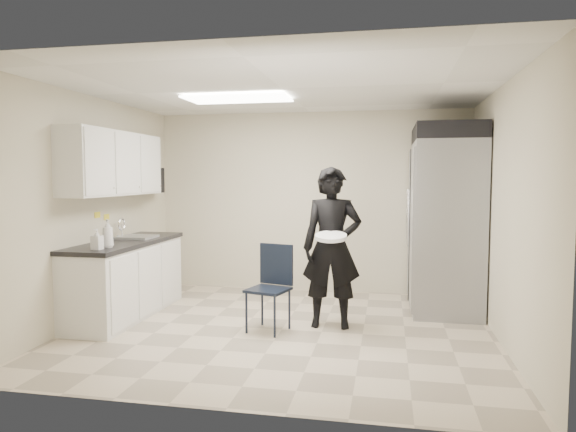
% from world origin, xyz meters
% --- Properties ---
extents(floor, '(4.50, 4.50, 0.00)m').
position_xyz_m(floor, '(0.00, 0.00, 0.00)').
color(floor, '#C0AF96').
rests_on(floor, ground).
extents(ceiling, '(4.50, 4.50, 0.00)m').
position_xyz_m(ceiling, '(0.00, 0.00, 2.60)').
color(ceiling, silver).
rests_on(ceiling, back_wall).
extents(back_wall, '(4.50, 0.00, 4.50)m').
position_xyz_m(back_wall, '(0.00, 2.00, 1.30)').
color(back_wall, beige).
rests_on(back_wall, floor).
extents(left_wall, '(0.00, 4.00, 4.00)m').
position_xyz_m(left_wall, '(-2.25, 0.00, 1.30)').
color(left_wall, beige).
rests_on(left_wall, floor).
extents(right_wall, '(0.00, 4.00, 4.00)m').
position_xyz_m(right_wall, '(2.25, 0.00, 1.30)').
color(right_wall, beige).
rests_on(right_wall, floor).
extents(ceiling_panel, '(1.20, 0.60, 0.02)m').
position_xyz_m(ceiling_panel, '(-0.60, 0.40, 2.57)').
color(ceiling_panel, white).
rests_on(ceiling_panel, ceiling).
extents(lower_counter, '(0.60, 1.90, 0.86)m').
position_xyz_m(lower_counter, '(-1.95, 0.20, 0.43)').
color(lower_counter, silver).
rests_on(lower_counter, floor).
extents(countertop, '(0.64, 1.95, 0.05)m').
position_xyz_m(countertop, '(-1.95, 0.20, 0.89)').
color(countertop, black).
rests_on(countertop, lower_counter).
extents(sink, '(0.42, 0.40, 0.14)m').
position_xyz_m(sink, '(-1.93, 0.45, 0.87)').
color(sink, gray).
rests_on(sink, countertop).
extents(faucet, '(0.02, 0.02, 0.24)m').
position_xyz_m(faucet, '(-2.13, 0.45, 1.02)').
color(faucet, silver).
rests_on(faucet, countertop).
extents(upper_cabinets, '(0.35, 1.80, 0.75)m').
position_xyz_m(upper_cabinets, '(-2.08, 0.20, 1.83)').
color(upper_cabinets, silver).
rests_on(upper_cabinets, left_wall).
extents(towel_dispenser, '(0.22, 0.30, 0.35)m').
position_xyz_m(towel_dispenser, '(-2.14, 1.35, 1.62)').
color(towel_dispenser, black).
rests_on(towel_dispenser, left_wall).
extents(notice_sticker_left, '(0.00, 0.12, 0.07)m').
position_xyz_m(notice_sticker_left, '(-2.24, 0.10, 1.22)').
color(notice_sticker_left, yellow).
rests_on(notice_sticker_left, left_wall).
extents(notice_sticker_right, '(0.00, 0.12, 0.07)m').
position_xyz_m(notice_sticker_right, '(-2.24, 0.30, 1.18)').
color(notice_sticker_right, yellow).
rests_on(notice_sticker_right, left_wall).
extents(commercial_fridge, '(0.80, 1.35, 2.10)m').
position_xyz_m(commercial_fridge, '(1.83, 1.27, 1.05)').
color(commercial_fridge, gray).
rests_on(commercial_fridge, floor).
extents(fridge_compressor, '(0.80, 1.35, 0.20)m').
position_xyz_m(fridge_compressor, '(1.83, 1.27, 2.20)').
color(fridge_compressor, black).
rests_on(fridge_compressor, commercial_fridge).
extents(folding_chair, '(0.50, 0.50, 0.91)m').
position_xyz_m(folding_chair, '(-0.13, -0.08, 0.45)').
color(folding_chair, black).
rests_on(folding_chair, floor).
extents(man_tuxedo, '(0.68, 0.48, 1.78)m').
position_xyz_m(man_tuxedo, '(0.52, 0.23, 0.89)').
color(man_tuxedo, black).
rests_on(man_tuxedo, floor).
extents(bucket_lid, '(0.36, 0.36, 0.04)m').
position_xyz_m(bucket_lid, '(0.54, -0.02, 1.04)').
color(bucket_lid, silver).
rests_on(bucket_lid, man_tuxedo).
extents(soap_bottle_a, '(0.17, 0.17, 0.31)m').
position_xyz_m(soap_bottle_a, '(-1.82, -0.40, 1.06)').
color(soap_bottle_a, silver).
rests_on(soap_bottle_a, countertop).
extents(soap_bottle_b, '(0.10, 0.10, 0.22)m').
position_xyz_m(soap_bottle_b, '(-1.85, -0.56, 1.02)').
color(soap_bottle_b, '#B5B5C2').
rests_on(soap_bottle_b, countertop).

